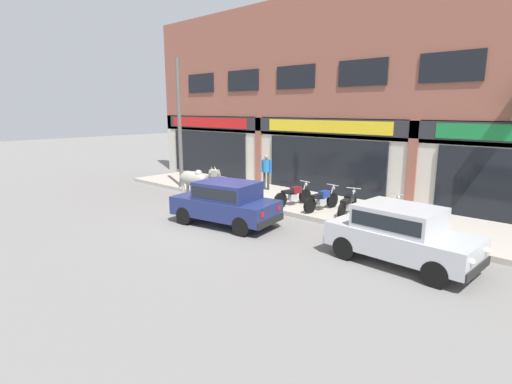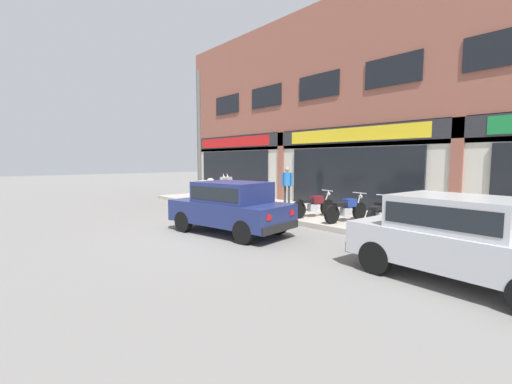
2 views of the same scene
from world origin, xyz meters
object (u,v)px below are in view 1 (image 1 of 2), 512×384
at_px(motorcycle_3, 384,210).
at_px(utility_pole, 180,124).
at_px(motorcycle_0, 293,195).
at_px(pedestrian, 266,168).
at_px(car_1, 400,232).
at_px(motorcycle_1, 322,200).
at_px(car_0, 226,201).
at_px(cow, 195,179).
at_px(motorcycle_2, 348,205).

distance_m(motorcycle_3, utility_pole, 10.10).
distance_m(motorcycle_0, pedestrian, 3.22).
xyz_separation_m(motorcycle_0, motorcycle_3, (3.59, 0.17, 0.00)).
bearing_deg(car_1, motorcycle_1, 146.74).
distance_m(car_0, motorcycle_3, 5.17).
distance_m(cow, motorcycle_2, 6.14).
bearing_deg(motorcycle_1, pedestrian, 159.52).
xyz_separation_m(motorcycle_3, utility_pole, (-9.74, -0.79, 2.54)).
bearing_deg(utility_pole, motorcycle_1, 5.49).
distance_m(car_0, car_1, 5.67).
xyz_separation_m(motorcycle_1, motorcycle_3, (2.36, 0.08, 0.00)).
distance_m(car_1, motorcycle_1, 4.86).
bearing_deg(motorcycle_3, motorcycle_2, -175.86).
bearing_deg(utility_pole, car_1, -9.68).
distance_m(car_1, motorcycle_2, 4.00).
relative_size(car_0, car_1, 1.03).
xyz_separation_m(motorcycle_1, motorcycle_2, (1.08, -0.01, 0.00)).
height_order(motorcycle_2, utility_pole, utility_pole).
xyz_separation_m(car_1, motorcycle_2, (-2.98, 2.65, -0.26)).
height_order(motorcycle_0, utility_pole, utility_pole).
bearing_deg(motorcycle_2, cow, -160.75).
xyz_separation_m(cow, motorcycle_1, (4.70, 2.03, -0.45)).
xyz_separation_m(cow, motorcycle_2, (5.78, 2.02, -0.45)).
height_order(motorcycle_3, utility_pole, utility_pole).
bearing_deg(motorcycle_2, car_0, -129.22).
xyz_separation_m(motorcycle_0, utility_pole, (-6.15, -0.62, 2.54)).
distance_m(car_0, pedestrian, 5.33).
bearing_deg(motorcycle_0, car_0, -96.30).
distance_m(car_0, motorcycle_0, 3.20).
bearing_deg(motorcycle_2, motorcycle_0, -178.03).
relative_size(motorcycle_2, pedestrian, 1.12).
distance_m(car_1, motorcycle_0, 5.88).
xyz_separation_m(motorcycle_2, pedestrian, (-5.05, 1.49, 0.60)).
relative_size(motorcycle_0, utility_pole, 0.31).
height_order(pedestrian, utility_pole, utility_pole).
height_order(motorcycle_1, motorcycle_3, same).
bearing_deg(motorcycle_2, car_1, -41.65).
relative_size(motorcycle_1, motorcycle_2, 1.01).
distance_m(cow, motorcycle_0, 4.01).
distance_m(motorcycle_1, utility_pole, 7.84).
distance_m(motorcycle_1, motorcycle_2, 1.08).
height_order(car_0, motorcycle_2, car_0).
bearing_deg(motorcycle_2, motorcycle_1, 179.47).
distance_m(pedestrian, utility_pole, 4.49).
xyz_separation_m(pedestrian, utility_pole, (-3.41, -2.19, 1.94)).
relative_size(cow, motorcycle_0, 1.19).
height_order(motorcycle_0, motorcycle_1, same).
bearing_deg(pedestrian, car_1, -27.30).
bearing_deg(motorcycle_3, cow, -163.36).
xyz_separation_m(car_0, utility_pole, (-5.80, 2.55, 2.28)).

